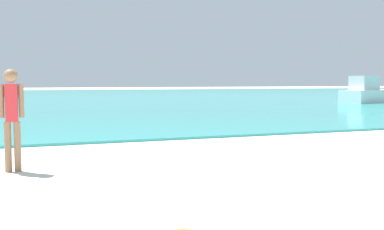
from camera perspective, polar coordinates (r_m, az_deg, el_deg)
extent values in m
cube|color=teal|center=(39.61, -17.93, 2.21)|extent=(160.00, 60.00, 0.06)
cylinder|color=#936B4C|center=(7.08, -21.24, -3.76)|extent=(0.10, 0.10, 0.74)
cylinder|color=#936B4C|center=(7.10, -22.29, -3.78)|extent=(0.10, 0.10, 0.74)
cube|color=red|center=(7.03, -21.91, 1.44)|extent=(0.18, 0.12, 0.55)
sphere|color=#936B4C|center=(7.03, -22.00, 4.62)|extent=(0.20, 0.20, 0.20)
cylinder|color=#936B4C|center=(7.02, -20.81, 1.71)|extent=(0.07, 0.07, 0.49)
cylinder|color=#936B4C|center=(7.04, -23.02, 1.66)|extent=(0.07, 0.07, 0.49)
cube|color=white|center=(29.36, 21.80, 2.24)|extent=(4.90, 2.79, 0.75)
cube|color=silver|center=(28.63, 20.99, 3.81)|extent=(1.91, 1.49, 0.84)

